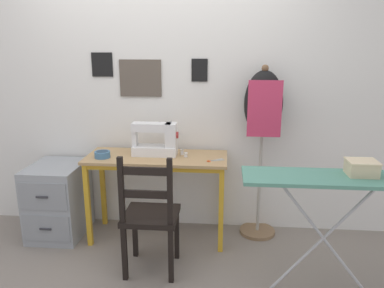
{
  "coord_description": "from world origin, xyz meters",
  "views": [
    {
      "loc": [
        0.58,
        -2.78,
        1.67
      ],
      "look_at": [
        0.31,
        0.22,
        0.88
      ],
      "focal_mm": 35.0,
      "sensor_mm": 36.0,
      "label": 1
    }
  ],
  "objects_px": {
    "thread_spool_near_machine": "(182,152)",
    "wooden_chair": "(150,217)",
    "storage_box": "(362,168)",
    "dress_form": "(263,114)",
    "filing_cabinet": "(58,200)",
    "sewing_machine": "(157,140)",
    "scissors": "(213,161)",
    "thread_spool_mid_table": "(186,155)",
    "fabric_bowl": "(102,154)",
    "ironing_board": "(329,183)"
  },
  "relations": [
    {
      "from": "thread_spool_near_machine",
      "to": "wooden_chair",
      "type": "xyz_separation_m",
      "value": [
        -0.17,
        -0.59,
        -0.33
      ]
    },
    {
      "from": "storage_box",
      "to": "dress_form",
      "type": "bearing_deg",
      "value": 126.02
    },
    {
      "from": "filing_cabinet",
      "to": "storage_box",
      "type": "height_order",
      "value": "storage_box"
    },
    {
      "from": "wooden_chair",
      "to": "filing_cabinet",
      "type": "relative_size",
      "value": 1.44
    },
    {
      "from": "wooden_chair",
      "to": "sewing_machine",
      "type": "bearing_deg",
      "value": 94.06
    },
    {
      "from": "scissors",
      "to": "storage_box",
      "type": "relative_size",
      "value": 0.77
    },
    {
      "from": "scissors",
      "to": "thread_spool_mid_table",
      "type": "bearing_deg",
      "value": 158.39
    },
    {
      "from": "fabric_bowl",
      "to": "ironing_board",
      "type": "xyz_separation_m",
      "value": [
        1.7,
        -0.59,
        0.02
      ]
    },
    {
      "from": "thread_spool_mid_table",
      "to": "filing_cabinet",
      "type": "bearing_deg",
      "value": -179.37
    },
    {
      "from": "fabric_bowl",
      "to": "dress_form",
      "type": "relative_size",
      "value": 0.09
    },
    {
      "from": "filing_cabinet",
      "to": "dress_form",
      "type": "relative_size",
      "value": 0.43
    },
    {
      "from": "thread_spool_near_machine",
      "to": "thread_spool_mid_table",
      "type": "xyz_separation_m",
      "value": [
        0.04,
        -0.07,
        -0.0
      ]
    },
    {
      "from": "sewing_machine",
      "to": "storage_box",
      "type": "relative_size",
      "value": 2.06
    },
    {
      "from": "sewing_machine",
      "to": "ironing_board",
      "type": "height_order",
      "value": "sewing_machine"
    },
    {
      "from": "fabric_bowl",
      "to": "dress_form",
      "type": "height_order",
      "value": "dress_form"
    },
    {
      "from": "scissors",
      "to": "thread_spool_mid_table",
      "type": "relative_size",
      "value": 3.98
    },
    {
      "from": "filing_cabinet",
      "to": "fabric_bowl",
      "type": "bearing_deg",
      "value": -8.42
    },
    {
      "from": "scissors",
      "to": "dress_form",
      "type": "height_order",
      "value": "dress_form"
    },
    {
      "from": "scissors",
      "to": "fabric_bowl",
      "type": "bearing_deg",
      "value": 179.31
    },
    {
      "from": "fabric_bowl",
      "to": "scissors",
      "type": "xyz_separation_m",
      "value": [
        0.93,
        -0.01,
        -0.03
      ]
    },
    {
      "from": "sewing_machine",
      "to": "wooden_chair",
      "type": "relative_size",
      "value": 0.42
    },
    {
      "from": "wooden_chair",
      "to": "storage_box",
      "type": "xyz_separation_m",
      "value": [
        1.42,
        -0.11,
        0.46
      ]
    },
    {
      "from": "fabric_bowl",
      "to": "scissors",
      "type": "distance_m",
      "value": 0.93
    },
    {
      "from": "fabric_bowl",
      "to": "wooden_chair",
      "type": "bearing_deg",
      "value": -42.19
    },
    {
      "from": "fabric_bowl",
      "to": "ironing_board",
      "type": "distance_m",
      "value": 1.8
    },
    {
      "from": "dress_form",
      "to": "thread_spool_mid_table",
      "type": "bearing_deg",
      "value": -166.9
    },
    {
      "from": "dress_form",
      "to": "storage_box",
      "type": "bearing_deg",
      "value": -53.98
    },
    {
      "from": "fabric_bowl",
      "to": "dress_form",
      "type": "bearing_deg",
      "value": 9.75
    },
    {
      "from": "fabric_bowl",
      "to": "thread_spool_near_machine",
      "type": "relative_size",
      "value": 3.0
    },
    {
      "from": "ironing_board",
      "to": "scissors",
      "type": "bearing_deg",
      "value": 142.92
    },
    {
      "from": "storage_box",
      "to": "fabric_bowl",
      "type": "bearing_deg",
      "value": 163.86
    },
    {
      "from": "filing_cabinet",
      "to": "thread_spool_near_machine",
      "type": "bearing_deg",
      "value": 4.18
    },
    {
      "from": "wooden_chair",
      "to": "thread_spool_near_machine",
      "type": "bearing_deg",
      "value": 73.94
    },
    {
      "from": "thread_spool_near_machine",
      "to": "thread_spool_mid_table",
      "type": "bearing_deg",
      "value": -60.07
    },
    {
      "from": "sewing_machine",
      "to": "filing_cabinet",
      "type": "height_order",
      "value": "sewing_machine"
    },
    {
      "from": "thread_spool_near_machine",
      "to": "thread_spool_mid_table",
      "type": "distance_m",
      "value": 0.08
    },
    {
      "from": "sewing_machine",
      "to": "dress_form",
      "type": "distance_m",
      "value": 0.93
    },
    {
      "from": "sewing_machine",
      "to": "thread_spool_near_machine",
      "type": "relative_size",
      "value": 9.01
    },
    {
      "from": "scissors",
      "to": "sewing_machine",
      "type": "bearing_deg",
      "value": 164.98
    },
    {
      "from": "fabric_bowl",
      "to": "thread_spool_mid_table",
      "type": "relative_size",
      "value": 3.56
    },
    {
      "from": "fabric_bowl",
      "to": "sewing_machine",
      "type": "bearing_deg",
      "value": 14.75
    },
    {
      "from": "ironing_board",
      "to": "storage_box",
      "type": "distance_m",
      "value": 0.23
    },
    {
      "from": "fabric_bowl",
      "to": "ironing_board",
      "type": "height_order",
      "value": "ironing_board"
    },
    {
      "from": "fabric_bowl",
      "to": "thread_spool_mid_table",
      "type": "height_order",
      "value": "fabric_bowl"
    },
    {
      "from": "fabric_bowl",
      "to": "filing_cabinet",
      "type": "relative_size",
      "value": 0.2
    },
    {
      "from": "dress_form",
      "to": "ironing_board",
      "type": "bearing_deg",
      "value": -66.4
    },
    {
      "from": "wooden_chair",
      "to": "filing_cabinet",
      "type": "height_order",
      "value": "wooden_chair"
    },
    {
      "from": "fabric_bowl",
      "to": "storage_box",
      "type": "xyz_separation_m",
      "value": [
        1.91,
        -0.55,
        0.12
      ]
    },
    {
      "from": "thread_spool_near_machine",
      "to": "storage_box",
      "type": "relative_size",
      "value": 0.23
    },
    {
      "from": "thread_spool_near_machine",
      "to": "storage_box",
      "type": "bearing_deg",
      "value": -29.28
    }
  ]
}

